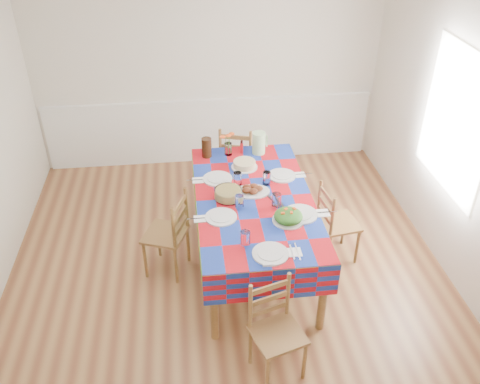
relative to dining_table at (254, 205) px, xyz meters
name	(u,v)px	position (x,y,z in m)	size (l,w,h in m)	color
room	(227,164)	(-0.28, -0.23, 0.62)	(4.58, 5.08, 2.78)	brown
wainscot	(210,129)	(-0.28, 2.26, -0.25)	(4.41, 0.06, 0.92)	white
window_right	(455,121)	(1.95, 0.07, 0.77)	(1.40, 1.40, 0.00)	white
dining_table	(254,205)	(0.00, 0.00, 0.00)	(1.14, 2.13, 0.83)	brown
setting_near_head	(262,248)	(-0.05, -0.82, 0.13)	(0.50, 0.34, 0.15)	silver
setting_left_near	(227,211)	(-0.29, -0.25, 0.12)	(0.54, 0.32, 0.14)	silver
setting_left_far	(224,179)	(-0.27, 0.32, 0.13)	(0.56, 0.33, 0.15)	silver
setting_right_near	(292,209)	(0.32, -0.29, 0.13)	(0.61, 0.35, 0.16)	silver
setting_right_far	(277,176)	(0.28, 0.31, 0.12)	(0.55, 0.32, 0.14)	silver
meat_platter	(252,190)	(-0.01, 0.09, 0.12)	(0.36, 0.26, 0.07)	silver
salad_platter	(288,217)	(0.25, -0.42, 0.14)	(0.29, 0.29, 0.12)	silver
pasta_bowl	(228,194)	(-0.25, 0.01, 0.14)	(0.27, 0.27, 0.10)	white
cake	(244,165)	(-0.02, 0.58, 0.13)	(0.28, 0.28, 0.08)	silver
serving_utensils	(277,201)	(0.21, -0.11, 0.10)	(0.14, 0.32, 0.01)	black
flower_vase	(228,146)	(-0.17, 0.89, 0.21)	(0.17, 0.14, 0.27)	white
hot_sauce	(242,147)	(-0.01, 0.91, 0.17)	(0.04, 0.04, 0.15)	#B50E15
green_pitcher	(259,143)	(0.18, 0.88, 0.22)	(0.15, 0.15, 0.25)	#ADE09E
tea_pitcher	(207,148)	(-0.41, 0.87, 0.20)	(0.11, 0.11, 0.22)	black
name_card	(268,265)	(-0.03, -1.01, 0.10)	(0.09, 0.03, 0.02)	silver
chair_near	(276,331)	(-0.01, -1.35, -0.30)	(0.48, 0.47, 0.88)	brown
chair_far	(237,161)	(-0.01, 1.34, -0.26)	(0.52, 0.51, 0.96)	brown
chair_left	(169,234)	(-0.86, -0.02, -0.28)	(0.51, 0.52, 0.93)	brown
chair_right	(335,223)	(0.86, -0.01, -0.30)	(0.42, 0.44, 0.89)	brown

